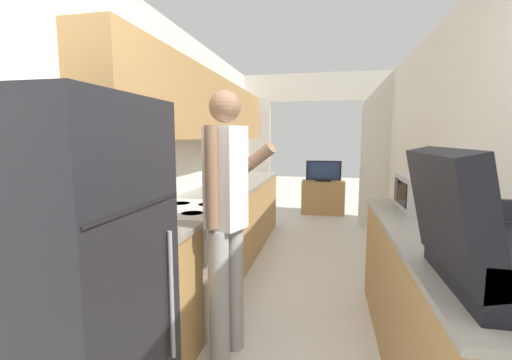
{
  "coord_description": "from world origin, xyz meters",
  "views": [
    {
      "loc": [
        0.21,
        -0.78,
        1.45
      ],
      "look_at": [
        -0.5,
        2.67,
        1.02
      ],
      "focal_mm": 24.0,
      "sensor_mm": 36.0,
      "label": 1
    }
  ],
  "objects": [
    {
      "name": "microwave",
      "position": [
        0.98,
        2.05,
        1.03
      ],
      "size": [
        0.39,
        0.52,
        0.26
      ],
      "color": "#B7B7BC",
      "rests_on": "counter_right"
    },
    {
      "name": "wall_right",
      "position": [
        1.23,
        1.9,
        1.25
      ],
      "size": [
        0.06,
        7.4,
        2.5
      ],
      "color": "silver",
      "rests_on": "ground_plane"
    },
    {
      "name": "television",
      "position": [
        0.16,
        5.8,
        0.82
      ],
      "size": [
        0.65,
        0.16,
        0.39
      ],
      "color": "black",
      "rests_on": "tv_cabinet"
    },
    {
      "name": "tv_cabinet",
      "position": [
        0.16,
        5.84,
        0.32
      ],
      "size": [
        0.8,
        0.42,
        0.63
      ],
      "color": "#B2844C",
      "rests_on": "ground_plane"
    },
    {
      "name": "wall_far_with_doorway",
      "position": [
        0.0,
        5.03,
        1.43
      ],
      "size": [
        2.79,
        0.06,
        2.5
      ],
      "color": "silver",
      "rests_on": "ground_plane"
    },
    {
      "name": "refrigerator",
      "position": [
        -0.87,
        0.47,
        0.81
      ],
      "size": [
        0.69,
        0.72,
        1.63
      ],
      "color": "black",
      "rests_on": "ground_plane"
    },
    {
      "name": "counter_right",
      "position": [
        0.9,
        1.33,
        0.45
      ],
      "size": [
        0.62,
        2.31,
        0.89
      ],
      "color": "#B2844C",
      "rests_on": "ground_plane"
    },
    {
      "name": "range_oven",
      "position": [
        -0.89,
        1.75,
        0.45
      ],
      "size": [
        0.66,
        0.78,
        1.03
      ],
      "color": "white",
      "rests_on": "ground_plane"
    },
    {
      "name": "wall_left",
      "position": [
        -1.15,
        2.28,
        1.47
      ],
      "size": [
        0.38,
        7.4,
        2.5
      ],
      "color": "silver",
      "rests_on": "ground_plane"
    },
    {
      "name": "suitcase",
      "position": [
        0.81,
        0.6,
        1.06
      ],
      "size": [
        0.55,
        0.65,
        0.52
      ],
      "color": "black",
      "rests_on": "counter_right"
    },
    {
      "name": "person",
      "position": [
        -0.42,
        1.3,
        0.95
      ],
      "size": [
        0.55,
        0.45,
        1.75
      ],
      "rotation": [
        0.0,
        0.0,
        1.24
      ],
      "color": "#9E9E9E",
      "rests_on": "ground_plane"
    },
    {
      "name": "counter_left",
      "position": [
        -0.9,
        3.06,
        0.45
      ],
      "size": [
        0.62,
        3.92,
        0.89
      ],
      "color": "#B2844C",
      "rests_on": "ground_plane"
    }
  ]
}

